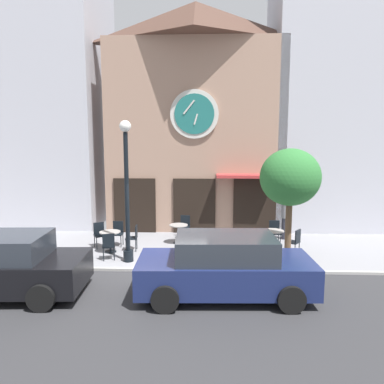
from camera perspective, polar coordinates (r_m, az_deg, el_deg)
name	(u,v)px	position (r m, az deg, el deg)	size (l,w,h in m)	color
ground_plane	(161,284)	(10.29, -4.84, -14.13)	(25.29, 11.26, 0.13)	gray
clock_building	(195,115)	(16.35, 0.55, 11.98)	(7.54, 3.77, 9.69)	#9E7A66
neighbor_building_left	(51,86)	(19.24, -21.16, 15.25)	(5.02, 4.95, 12.91)	#B2B2BC
neighbor_building_right	(353,57)	(18.50, 23.81, 18.69)	(6.98, 3.81, 14.99)	#B2B2BC
street_lamp	(127,191)	(11.64, -10.15, 0.08)	(0.36, 0.36, 4.48)	black
street_tree	(290,178)	(11.65, 15.10, 2.12)	(1.87, 1.68, 3.63)	brown
cafe_table_near_curb	(110,237)	(13.08, -12.68, -6.94)	(0.72, 0.72, 0.73)	black
cafe_table_center_right	(179,230)	(13.84, -2.11, -5.99)	(0.70, 0.70, 0.72)	black
cafe_table_rightmost	(203,238)	(12.82, 1.72, -7.13)	(0.67, 0.67, 0.73)	black
cafe_table_center_left	(273,236)	(13.27, 12.54, -6.69)	(0.76, 0.76, 0.72)	black
cafe_chair_corner	(275,231)	(14.03, 12.78, -5.91)	(0.40, 0.40, 0.90)	black
cafe_chair_outer	(100,233)	(13.78, -14.25, -6.21)	(0.55, 0.55, 0.90)	black
cafe_chair_mid_row	(295,240)	(12.89, 15.79, -7.25)	(0.56, 0.56, 0.90)	black
cafe_chair_near_lamp	(109,244)	(12.23, -12.91, -7.96)	(0.50, 0.50, 0.90)	black
cafe_chair_under_awning	(185,225)	(14.61, -1.14, -5.15)	(0.46, 0.46, 0.90)	black
cafe_chair_near_tree	(118,231)	(13.84, -11.54, -6.06)	(0.40, 0.40, 0.90)	black
cafe_chair_curbside	(134,236)	(13.12, -9.10, -6.77)	(0.43, 0.43, 0.90)	black
pedestrian_grey	(285,218)	(14.83, 14.36, -3.89)	(0.32, 0.32, 1.67)	#2D2D38
parked_car_navy	(225,267)	(9.25, 5.18, -11.54)	(4.36, 2.15, 1.55)	navy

